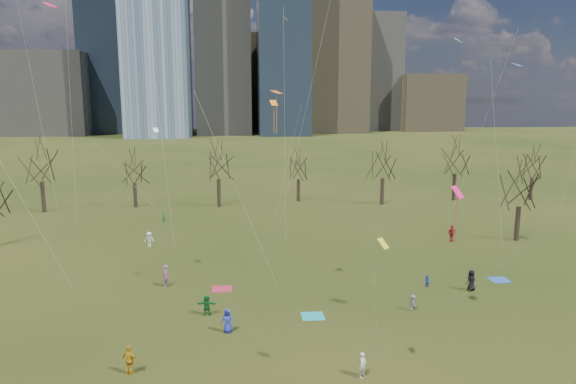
{
  "coord_description": "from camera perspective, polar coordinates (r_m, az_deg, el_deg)",
  "views": [
    {
      "loc": [
        -5.02,
        -33.67,
        15.2
      ],
      "look_at": [
        0.0,
        12.0,
        7.0
      ],
      "focal_mm": 32.0,
      "sensor_mm": 36.0,
      "label": 1
    }
  ],
  "objects": [
    {
      "name": "person_0",
      "position": [
        35.26,
        -6.74,
        -14.02
      ],
      "size": [
        0.94,
        0.77,
        1.65
      ],
      "primitive_type": "imported",
      "rotation": [
        0.0,
        0.0,
        5.93
      ],
      "color": "#2631A5",
      "rests_on": "ground"
    },
    {
      "name": "kites_airborne",
      "position": [
        48.74,
        1.37,
        8.93
      ],
      "size": [
        62.98,
        42.35,
        34.8
      ],
      "color": "orange",
      "rests_on": "ground"
    },
    {
      "name": "person_10",
      "position": [
        59.04,
        17.71,
        -4.39
      ],
      "size": [
        1.14,
        0.76,
        1.8
      ],
      "primitive_type": "imported",
      "rotation": [
        0.0,
        0.0,
        0.34
      ],
      "color": "#A3171A",
      "rests_on": "ground"
    },
    {
      "name": "blanket_navy",
      "position": [
        48.26,
        22.41,
        -9.01
      ],
      "size": [
        1.6,
        1.5,
        0.03
      ],
      "primitive_type": "cube",
      "color": "#2552AE",
      "rests_on": "ground"
    },
    {
      "name": "blanket_teal",
      "position": [
        37.76,
        2.77,
        -13.61
      ],
      "size": [
        1.6,
        1.5,
        0.03
      ],
      "primitive_type": "cube",
      "color": "teal",
      "rests_on": "ground"
    },
    {
      "name": "blanket_crimson",
      "position": [
        43.01,
        -7.36,
        -10.64
      ],
      "size": [
        1.6,
        1.5,
        0.03
      ],
      "primitive_type": "cube",
      "color": "#B3233E",
      "rests_on": "ground"
    },
    {
      "name": "ground",
      "position": [
        37.29,
        2.08,
        -13.95
      ],
      "size": [
        500.0,
        500.0,
        0.0
      ],
      "primitive_type": "plane",
      "color": "black",
      "rests_on": "ground"
    },
    {
      "name": "person_5",
      "position": [
        38.06,
        -9.01,
        -12.29
      ],
      "size": [
        1.47,
        0.61,
        1.54
      ],
      "primitive_type": "imported",
      "rotation": [
        0.0,
        0.0,
        3.03
      ],
      "color": "#16652C",
      "rests_on": "ground"
    },
    {
      "name": "person_1",
      "position": [
        30.37,
        8.3,
        -18.47
      ],
      "size": [
        0.61,
        0.62,
        1.44
      ],
      "primitive_type": "imported",
      "rotation": [
        0.0,
        0.0,
        0.81
      ],
      "color": "silver",
      "rests_on": "ground"
    },
    {
      "name": "person_6",
      "position": [
        44.62,
        19.7,
        -9.23
      ],
      "size": [
        0.99,
        0.81,
        1.74
      ],
      "primitive_type": "imported",
      "rotation": [
        0.0,
        0.0,
        3.5
      ],
      "color": "black",
      "rests_on": "ground"
    },
    {
      "name": "person_9",
      "position": [
        56.27,
        -15.17,
        -5.08
      ],
      "size": [
        1.05,
        0.64,
        1.58
      ],
      "primitive_type": "imported",
      "rotation": [
        0.0,
        0.0,
        6.23
      ],
      "color": "silver",
      "rests_on": "ground"
    },
    {
      "name": "person_4",
      "position": [
        31.54,
        -17.19,
        -17.41
      ],
      "size": [
        1.09,
        0.86,
        1.73
      ],
      "primitive_type": "imported",
      "rotation": [
        0.0,
        0.0,
        2.63
      ],
      "color": "gold",
      "rests_on": "ground"
    },
    {
      "name": "person_7",
      "position": [
        44.16,
        -13.47,
        -9.05
      ],
      "size": [
        0.44,
        0.67,
        1.83
      ],
      "primitive_type": "imported",
      "rotation": [
        0.0,
        0.0,
        4.71
      ],
      "color": "#9D4E94",
      "rests_on": "ground"
    },
    {
      "name": "person_8",
      "position": [
        44.36,
        15.18,
        -9.57
      ],
      "size": [
        0.55,
        0.62,
        1.04
      ],
      "primitive_type": "imported",
      "rotation": [
        0.0,
        0.0,
        5.09
      ],
      "color": "#2751AA",
      "rests_on": "ground"
    },
    {
      "name": "person_13",
      "position": [
        66.61,
        -13.64,
        -2.69
      ],
      "size": [
        0.51,
        0.64,
        1.52
      ],
      "primitive_type": "imported",
      "rotation": [
        0.0,
        0.0,
        1.88
      ],
      "color": "#197347",
      "rests_on": "ground"
    },
    {
      "name": "person_3",
      "position": [
        39.52,
        13.7,
        -11.85
      ],
      "size": [
        0.59,
        0.86,
        1.22
      ],
      "primitive_type": "imported",
      "rotation": [
        0.0,
        0.0,
        1.76
      ],
      "color": "#5C5D61",
      "rests_on": "ground"
    },
    {
      "name": "downtown_skyline",
      "position": [
        245.49,
        -5.86,
        15.64
      ],
      "size": [
        212.5,
        78.0,
        118.0
      ],
      "color": "slate",
      "rests_on": "ground"
    },
    {
      "name": "bare_tree_row",
      "position": [
        71.65,
        -2.28,
        2.83
      ],
      "size": [
        113.04,
        29.8,
        9.5
      ],
      "color": "black",
      "rests_on": "ground"
    }
  ]
}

